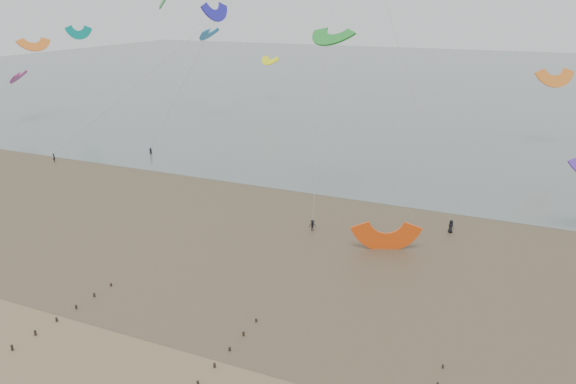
# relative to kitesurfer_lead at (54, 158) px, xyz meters

# --- Properties ---
(ground) EXTENTS (500.00, 500.00, 0.00)m
(ground) POSITION_rel_kitesurfer_lead_xyz_m (58.20, -47.37, -0.83)
(ground) COLOR brown
(ground) RESTS_ON ground
(sea_and_shore) EXTENTS (500.00, 665.00, 0.03)m
(sea_and_shore) POSITION_rel_kitesurfer_lead_xyz_m (54.13, -12.97, -0.83)
(sea_and_shore) COLOR #475654
(sea_and_shore) RESTS_ON ground
(kitesurfer_lead) EXTENTS (0.72, 0.71, 1.67)m
(kitesurfer_lead) POSITION_rel_kitesurfer_lead_xyz_m (0.00, 0.00, 0.00)
(kitesurfer_lead) COLOR black
(kitesurfer_lead) RESTS_ON ground
(kitesurfers) EXTENTS (98.46, 24.30, 1.83)m
(kitesurfers) POSITION_rel_kitesurfer_lead_xyz_m (84.25, 1.68, 0.01)
(kitesurfers) COLOR black
(kitesurfers) RESTS_ON ground
(grounded_kite) EXTENTS (8.97, 8.08, 4.05)m
(grounded_kite) POSITION_rel_kitesurfer_lead_xyz_m (69.47, -13.52, -0.83)
(grounded_kite) COLOR #F14A0F
(grounded_kite) RESTS_ON ground
(kites_airborne) EXTENTS (242.68, 97.87, 41.21)m
(kites_airborne) POSITION_rel_kitesurfer_lead_xyz_m (55.24, 41.21, 22.31)
(kites_airborne) COLOR #039488
(kites_airborne) RESTS_ON ground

